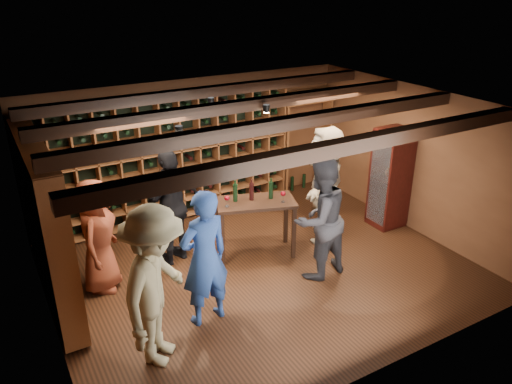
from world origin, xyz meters
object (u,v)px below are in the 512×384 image
display_cabinet (390,180)px  guest_beige (325,183)px  guest_red_floral (97,236)px  guest_woman_black (172,207)px  man_blue_shirt (204,258)px  man_grey_suit (320,219)px  tasting_table (255,208)px  guest_khaki (156,287)px

display_cabinet → guest_beige: guest_beige is taller
guest_red_floral → guest_woman_black: 1.20m
man_blue_shirt → man_grey_suit: 1.90m
man_blue_shirt → guest_woman_black: size_ratio=1.00×
guest_woman_black → tasting_table: 1.28m
guest_red_floral → tasting_table: bearing=-65.5°
guest_red_floral → guest_khaki: size_ratio=0.85×
display_cabinet → man_blue_shirt: bearing=-167.4°
guest_khaki → display_cabinet: bearing=-34.0°
guest_woman_black → tasting_table: size_ratio=1.35×
guest_red_floral → guest_beige: 3.71m
display_cabinet → guest_red_floral: display_cabinet is taller
guest_beige → display_cabinet: bearing=117.3°
man_blue_shirt → guest_khaki: size_ratio=0.94×
display_cabinet → man_grey_suit: (-2.05, -0.72, 0.06)m
guest_woman_black → tasting_table: guest_woman_black is taller
guest_khaki → guest_beige: size_ratio=1.00×
man_grey_suit → man_blue_shirt: bearing=-2.3°
guest_beige → tasting_table: size_ratio=1.44×
guest_red_floral → guest_woman_black: guest_woman_black is taller
man_grey_suit → guest_beige: (0.82, 0.95, 0.06)m
display_cabinet → guest_khaki: 4.87m
display_cabinet → tasting_table: display_cabinet is taller
man_blue_shirt → display_cabinet: bearing=-174.6°
display_cabinet → guest_woman_black: (-3.75, 0.73, 0.06)m
man_grey_suit → tasting_table: (-0.50, 1.00, -0.11)m
guest_khaki → guest_beige: bearing=-25.7°
display_cabinet → guest_red_floral: (-4.93, 0.53, -0.02)m
guest_red_floral → guest_beige: (3.69, -0.30, 0.14)m
man_grey_suit → tasting_table: bearing=-70.4°
man_grey_suit → display_cabinet: bearing=-168.0°
display_cabinet → tasting_table: size_ratio=1.29×
guest_beige → guest_khaki: bearing=-28.7°
guest_beige → tasting_table: bearing=-53.9°
guest_khaki → tasting_table: size_ratio=1.44×
display_cabinet → guest_beige: bearing=169.3°
display_cabinet → guest_red_floral: 4.96m
guest_woman_black → man_grey_suit: bearing=121.4°
display_cabinet → man_grey_suit: bearing=-160.7°
man_grey_suit → tasting_table: 1.12m
guest_khaki → guest_beige: (3.47, 1.49, -0.00)m
man_grey_suit → tasting_table: man_grey_suit is taller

